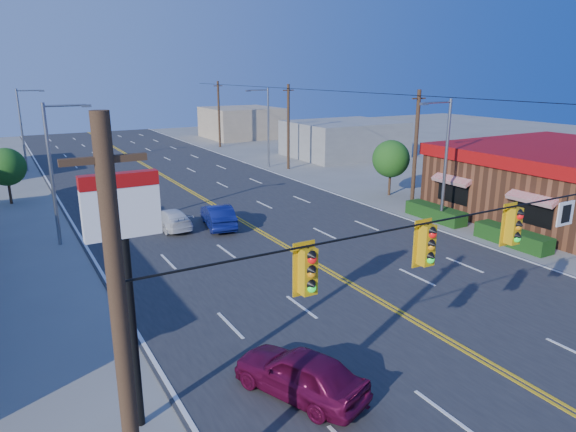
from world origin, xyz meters
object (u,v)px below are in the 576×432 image
car_magenta (300,374)px  car_white (171,220)px  car_silver (129,208)px  signal_span (535,238)px  kfc (558,180)px  car_blue (218,217)px  pizza_hut_sign (125,251)px

car_magenta → car_white: 18.95m
car_magenta → car_silver: size_ratio=1.13×
signal_span → car_magenta: bearing=155.5°
car_white → car_silver: car_white is taller
kfc → car_blue: size_ratio=3.67×
car_magenta → car_white: bearing=-118.0°
kfc → car_white: 26.38m
signal_span → car_white: 22.59m
car_silver → signal_span: bearing=108.7°
signal_span → car_magenta: size_ratio=5.61×
kfc → pizza_hut_sign: bearing=-165.5°
kfc → car_magenta: 27.91m
signal_span → pizza_hut_sign: (-10.88, 4.00, 0.30)m
signal_span → car_white: size_ratio=5.77×
kfc → car_silver: bearing=151.2°
kfc → car_silver: 29.69m
car_white → car_blue: bearing=152.4°
signal_span → car_blue: signal_span is taller
signal_span → car_silver: size_ratio=6.35×
pizza_hut_sign → car_blue: bearing=61.0°
signal_span → car_silver: (-5.94, 26.29, -4.35)m
kfc → pizza_hut_sign: pizza_hut_sign is taller
kfc → pizza_hut_sign: 32.04m
pizza_hut_sign → car_silver: bearing=77.5°
car_magenta → car_silver: (0.37, 23.41, -0.21)m
signal_span → car_blue: (-1.72, 20.51, -4.15)m
car_white → car_silver: (-1.51, 4.55, -0.08)m
pizza_hut_sign → car_silver: size_ratio=1.79×
car_silver → car_magenta: bearing=95.1°
car_magenta → car_silver: 23.41m
car_blue → signal_span: bearing=105.6°
pizza_hut_sign → car_white: bearing=70.0°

